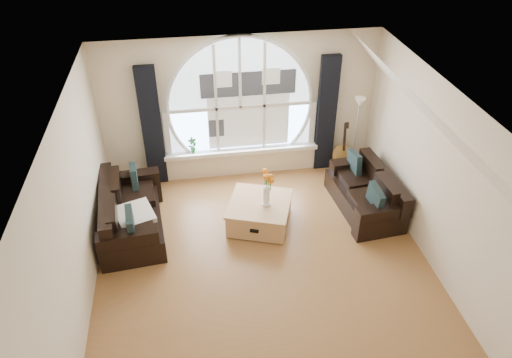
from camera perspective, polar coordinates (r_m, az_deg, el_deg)
name	(u,v)px	position (r m, az deg, el deg)	size (l,w,h in m)	color
ground	(265,270)	(7.41, 1.10, -10.65)	(5.00, 5.50, 0.01)	brown
ceiling	(268,108)	(5.81, 1.40, 8.43)	(5.00, 5.50, 0.01)	silver
wall_back	(240,108)	(8.84, -1.89, 8.37)	(5.00, 0.01, 2.70)	beige
wall_left	(75,216)	(6.63, -20.62, -4.16)	(0.01, 5.50, 2.70)	beige
wall_right	(440,182)	(7.31, 20.91, -0.29)	(0.01, 5.50, 2.70)	beige
attic_slope	(435,120)	(6.68, 20.39, 6.52)	(0.92, 5.50, 0.72)	silver
arched_window	(240,95)	(8.70, -1.90, 9.90)	(2.60, 0.06, 2.15)	silver
window_sill	(242,151)	(9.16, -1.71, 3.38)	(2.90, 0.22, 0.08)	white
window_frame	(240,96)	(8.67, -1.87, 9.82)	(2.76, 0.08, 2.15)	white
neighbor_house	(249,101)	(8.76, -0.88, 9.19)	(1.70, 0.02, 1.50)	silver
curtain_left	(152,128)	(8.80, -12.20, 5.95)	(0.35, 0.12, 2.30)	black
curtain_right	(326,115)	(9.14, 8.32, 7.52)	(0.35, 0.12, 2.30)	black
sofa_left	(132,211)	(8.07, -14.48, -3.72)	(0.90, 1.81, 0.80)	black
sofa_right	(365,190)	(8.50, 12.80, -1.25)	(0.82, 1.65, 0.73)	black
coffee_chest	(260,212)	(8.05, 0.43, -3.95)	(0.99, 0.99, 0.48)	tan
throw_blanket	(135,214)	(7.83, -14.13, -4.08)	(0.55, 0.55, 0.10)	silver
vase_flowers	(267,185)	(7.66, 1.25, -0.69)	(0.24, 0.24, 0.70)	white
floor_lamp	(355,137)	(9.19, 11.62, 4.83)	(0.24, 0.24, 1.60)	#B2B2B2
guitar	(343,144)	(9.47, 10.22, 4.06)	(0.36, 0.24, 1.06)	olive
potted_plant	(193,145)	(9.01, -7.51, 3.96)	(0.17, 0.11, 0.32)	#1E6023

